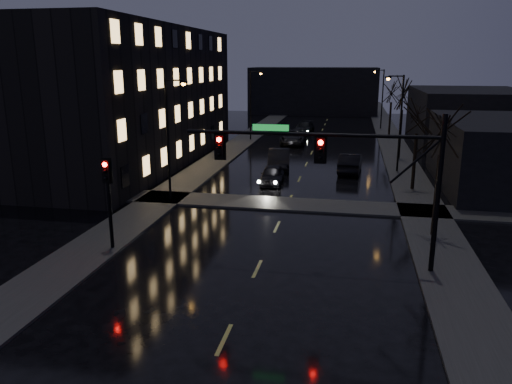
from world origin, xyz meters
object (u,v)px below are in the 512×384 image
at_px(oncoming_car_a, 272,175).
at_px(oncoming_car_c, 293,137).
at_px(oncoming_car_b, 279,159).
at_px(lead_car, 350,163).
at_px(oncoming_car_d, 304,128).

distance_m(oncoming_car_a, oncoming_car_c, 18.98).
bearing_deg(oncoming_car_b, oncoming_car_c, 84.34).
distance_m(oncoming_car_b, lead_car, 6.07).
bearing_deg(lead_car, oncoming_car_c, -61.20).
distance_m(oncoming_car_b, oncoming_car_d, 22.18).
relative_size(oncoming_car_a, oncoming_car_c, 0.72).
distance_m(oncoming_car_c, oncoming_car_d, 8.70).
height_order(oncoming_car_a, oncoming_car_c, oncoming_car_c).
relative_size(oncoming_car_a, oncoming_car_b, 0.79).
bearing_deg(oncoming_car_d, oncoming_car_a, -84.99).
relative_size(oncoming_car_d, lead_car, 1.06).
xyz_separation_m(oncoming_car_a, lead_car, (5.80, 5.24, 0.11)).
height_order(oncoming_car_d, lead_car, lead_car).
height_order(oncoming_car_a, oncoming_car_d, oncoming_car_d).
distance_m(oncoming_car_a, oncoming_car_d, 27.66).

